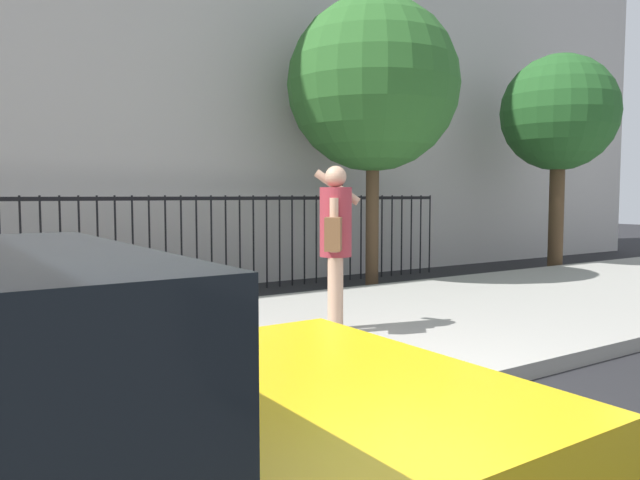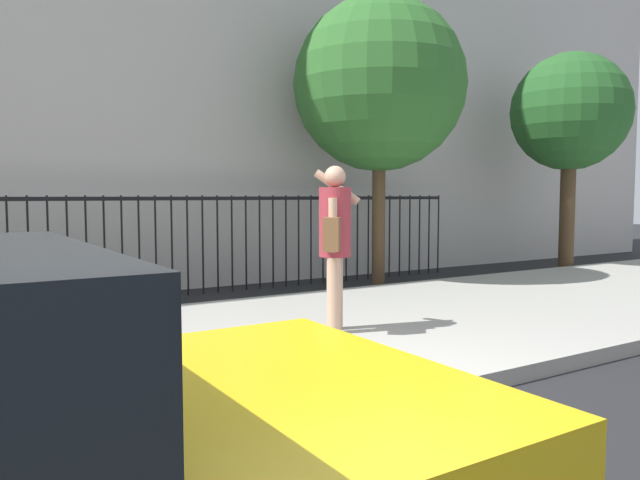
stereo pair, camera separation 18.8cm
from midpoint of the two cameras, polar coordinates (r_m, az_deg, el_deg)
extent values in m
plane|color=black|center=(4.60, 7.31, -16.19)|extent=(60.00, 60.00, 0.00)
cube|color=#9E9B93|center=(6.35, -5.52, -9.68)|extent=(28.00, 4.40, 0.15)
cube|color=black|center=(9.63, -15.46, 3.78)|extent=(12.00, 0.04, 0.06)
cylinder|color=black|center=(9.30, -26.75, -1.16)|extent=(0.03, 0.03, 1.60)
cylinder|color=black|center=(9.32, -25.19, -1.10)|extent=(0.03, 0.03, 1.60)
cylinder|color=black|center=(9.36, -23.64, -1.03)|extent=(0.03, 0.03, 1.60)
cylinder|color=black|center=(9.40, -22.10, -0.97)|extent=(0.03, 0.03, 1.60)
cylinder|color=black|center=(9.44, -20.57, -0.90)|extent=(0.03, 0.03, 1.60)
cylinder|color=black|center=(9.50, -19.06, -0.84)|extent=(0.03, 0.03, 1.60)
cylinder|color=black|center=(9.56, -17.57, -0.77)|extent=(0.03, 0.03, 1.60)
cylinder|color=black|center=(9.62, -16.10, -0.71)|extent=(0.03, 0.03, 1.60)
cylinder|color=black|center=(9.70, -14.65, -0.65)|extent=(0.03, 0.03, 1.60)
cylinder|color=black|center=(9.77, -13.22, -0.58)|extent=(0.03, 0.03, 1.60)
cylinder|color=black|center=(9.86, -11.81, -0.52)|extent=(0.03, 0.03, 1.60)
cylinder|color=black|center=(9.95, -10.43, -0.46)|extent=(0.03, 0.03, 1.60)
cylinder|color=black|center=(10.04, -9.08, -0.40)|extent=(0.03, 0.03, 1.60)
cylinder|color=black|center=(10.15, -7.75, -0.34)|extent=(0.03, 0.03, 1.60)
cylinder|color=black|center=(10.25, -6.45, -0.28)|extent=(0.03, 0.03, 1.60)
cylinder|color=black|center=(10.36, -5.17, -0.22)|extent=(0.03, 0.03, 1.60)
cylinder|color=black|center=(10.48, -3.93, -0.16)|extent=(0.03, 0.03, 1.60)
cylinder|color=black|center=(10.60, -2.71, -0.11)|extent=(0.03, 0.03, 1.60)
cylinder|color=black|center=(10.73, -1.52, -0.05)|extent=(0.03, 0.03, 1.60)
cylinder|color=black|center=(10.86, -0.36, 0.00)|extent=(0.03, 0.03, 1.60)
cylinder|color=black|center=(11.00, 0.77, 0.05)|extent=(0.03, 0.03, 1.60)
cylinder|color=black|center=(11.14, 1.88, 0.11)|extent=(0.03, 0.03, 1.60)
cylinder|color=black|center=(11.28, 2.96, 0.15)|extent=(0.03, 0.03, 1.60)
cylinder|color=black|center=(11.43, 4.01, 0.20)|extent=(0.03, 0.03, 1.60)
cylinder|color=black|center=(11.58, 5.03, 0.25)|extent=(0.03, 0.03, 1.60)
cylinder|color=black|center=(11.73, 6.03, 0.29)|extent=(0.03, 0.03, 1.60)
cylinder|color=black|center=(11.89, 7.00, 0.34)|extent=(0.03, 0.03, 1.60)
cylinder|color=black|center=(12.05, 7.94, 0.38)|extent=(0.03, 0.03, 1.60)
cylinder|color=black|center=(12.22, 8.86, 0.42)|extent=(0.03, 0.03, 1.60)
cylinder|color=black|center=(12.39, 9.75, 0.46)|extent=(0.03, 0.03, 1.60)
cylinder|color=black|center=(12.56, 10.62, 0.50)|extent=(0.03, 0.03, 1.60)
cylinder|color=black|center=(12.73, 11.47, 0.54)|extent=(0.03, 0.03, 1.60)
cylinder|color=black|center=(3.18, -11.26, -19.62)|extent=(0.64, 0.23, 0.64)
cylinder|color=tan|center=(6.58, 2.33, -4.95)|extent=(0.15, 0.15, 0.80)
cylinder|color=tan|center=(6.39, 2.15, -5.23)|extent=(0.15, 0.15, 0.80)
cylinder|color=#992D38|center=(6.41, 2.26, 1.70)|extent=(0.48, 0.48, 0.73)
sphere|color=tan|center=(6.40, 2.27, 5.99)|extent=(0.23, 0.23, 0.23)
cylinder|color=tan|center=(6.60, 2.44, 4.97)|extent=(0.45, 0.40, 0.39)
cylinder|color=tan|center=(6.21, 2.07, 1.41)|extent=(0.09, 0.09, 0.56)
cube|color=black|center=(6.55, 2.93, 5.77)|extent=(0.05, 0.06, 0.15)
cube|color=brown|center=(6.15, 2.01, 0.57)|extent=(0.30, 0.32, 0.34)
cylinder|color=#4C3823|center=(13.70, 22.59, 2.77)|extent=(0.31, 0.31, 2.66)
sphere|color=#235623|center=(13.80, 22.83, 11.06)|extent=(2.40, 2.40, 2.40)
cylinder|color=#4C3823|center=(10.49, 6.04, 2.74)|extent=(0.23, 0.23, 2.67)
sphere|color=#2D6628|center=(10.65, 6.14, 14.32)|extent=(2.93, 2.93, 2.93)
camera|label=1|loc=(0.09, -89.19, 0.06)|focal=34.03mm
camera|label=2|loc=(0.09, 90.81, -0.06)|focal=34.03mm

